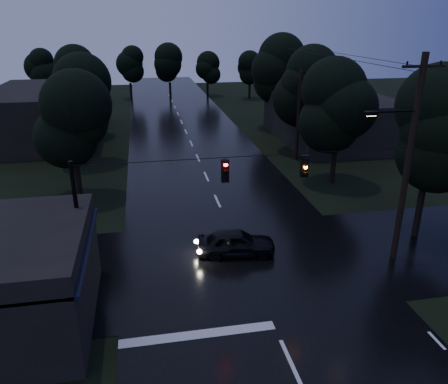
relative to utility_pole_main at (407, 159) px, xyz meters
name	(u,v)px	position (x,y,z in m)	size (l,w,h in m)	color
main_road	(198,158)	(-7.41, 19.00, -5.26)	(12.00, 120.00, 0.02)	black
cross_street	(245,262)	(-7.41, 1.00, -5.26)	(60.00, 9.00, 0.02)	black
building_far_right	(331,118)	(6.59, 23.00, -3.06)	(10.00, 14.00, 4.40)	black
building_far_left	(47,114)	(-21.41, 29.00, -2.76)	(10.00, 16.00, 5.00)	black
utility_pole_main	(407,159)	(0.00, 0.00, 0.00)	(3.50, 0.30, 10.00)	black
utility_pole_far	(298,115)	(0.89, 17.00, -1.38)	(2.00, 0.30, 7.50)	black
anchor_pole_left	(79,229)	(-14.91, 0.00, -2.26)	(0.18, 0.18, 6.00)	black
span_signals	(265,168)	(-6.85, -0.01, -0.01)	(15.00, 0.37, 1.12)	black
tree_corner_near	(433,131)	(2.59, 2.00, 0.74)	(4.48, 4.48, 9.44)	black
tree_left_a	(71,123)	(-16.41, 11.00, -0.02)	(3.92, 3.92, 8.26)	black
tree_left_b	(76,97)	(-17.01, 19.00, 0.36)	(4.20, 4.20, 8.85)	black
tree_left_c	(82,77)	(-17.61, 29.00, 0.74)	(4.48, 4.48, 9.44)	black
tree_right_a	(339,107)	(1.59, 11.00, 0.36)	(4.20, 4.20, 8.85)	black
tree_right_b	(306,86)	(2.19, 19.00, 0.74)	(4.48, 4.48, 9.44)	black
tree_right_c	(279,70)	(2.79, 29.00, 1.11)	(4.76, 4.76, 10.03)	black
car	(236,243)	(-7.68, 1.82, -4.58)	(1.60, 3.97, 1.35)	black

